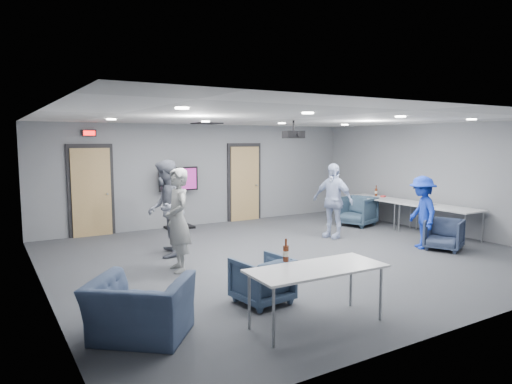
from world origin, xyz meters
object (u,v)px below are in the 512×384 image
person_a (178,220)px  chair_front_a (262,280)px  person_b (166,208)px  table_right_a (379,199)px  bottle_front (286,253)px  person_c (333,201)px  projector (294,134)px  chair_right_a (357,211)px  bottle_right (376,192)px  table_front_left (317,271)px  person_d (422,212)px  chair_right_c (444,234)px  chair_front_b (140,309)px  table_right_b (439,208)px  tv_stand (179,194)px

person_a → chair_front_a: (0.41, -2.10, -0.57)m
person_a → person_b: 1.11m
table_right_a → bottle_front: 7.18m
chair_front_a → bottle_front: size_ratio=2.44×
person_b → bottle_front: bearing=27.5°
person_a → person_c: size_ratio=1.03×
person_a → projector: 3.09m
chair_right_a → projector: projector is taller
table_right_a → bottle_right: size_ratio=6.07×
table_front_left → chair_front_a: bearing=102.1°
person_d → chair_front_a: size_ratio=2.12×
person_c → projector: 2.16m
chair_right_a → bottle_front: 6.77m
table_front_left → bottle_front: 0.48m
bottle_front → chair_right_c: bearing=14.3°
chair_front_b → table_right_a: bearing=-114.7°
chair_front_b → table_front_left: table_front_left is taller
chair_right_a → bottle_right: bearing=84.4°
person_c → table_right_b: (2.20, -1.26, -0.19)m
projector → chair_front_b: bearing=-134.5°
chair_right_c → tv_stand: size_ratio=0.45×
table_right_a → chair_front_b: bearing=115.8°
person_b → projector: size_ratio=4.28×
person_d → bottle_front: person_d is taller
person_b → chair_front_b: (-1.59, -3.46, -0.60)m
chair_right_a → table_front_left: bearing=-65.4°
projector → chair_right_c: bearing=-20.9°
person_c → projector: projector is taller
person_b → table_right_a: person_b is taller
table_right_a → table_right_b: (0.00, -1.90, 0.00)m
projector → tv_stand: bearing=122.4°
chair_front_b → person_d: bearing=-129.2°
table_right_b → bottle_right: size_ratio=6.59×
chair_right_c → table_front_left: bearing=-95.2°
table_front_left → table_right_b: bearing=26.5°
chair_right_c → projector: 3.78m
table_front_left → chair_right_a: bearing=44.6°
person_b → table_right_b: size_ratio=0.97×
person_a → chair_front_b: person_a is taller
bottle_front → person_c: bearing=42.5°
chair_right_c → chair_front_a: bearing=-106.9°
bottle_right → chair_right_a: bearing=-167.9°
person_c → bottle_right: size_ratio=5.89×
tv_stand → person_d: bearing=-52.9°
person_d → table_right_a: size_ratio=0.85×
chair_right_a → person_b: bearing=-103.1°
tv_stand → chair_right_a: bearing=-26.5°
person_c → chair_right_a: (1.55, 0.80, -0.48)m
projector → table_front_left: bearing=-109.1°
person_d → projector: (-2.36, 1.38, 1.63)m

